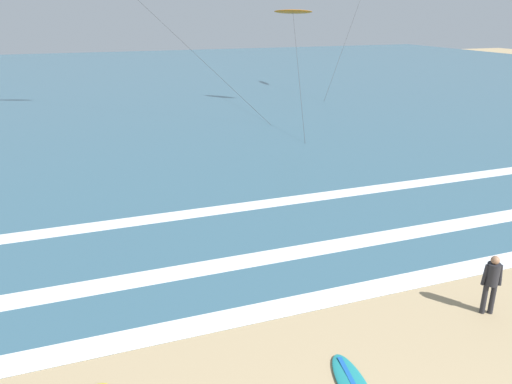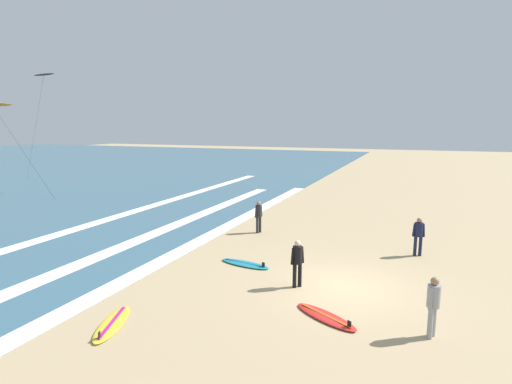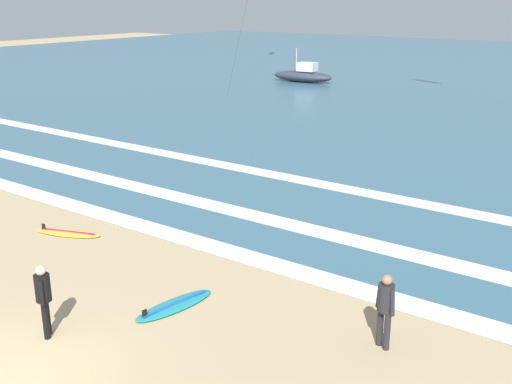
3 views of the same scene
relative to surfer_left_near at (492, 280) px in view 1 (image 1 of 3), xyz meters
name	(u,v)px [view 1 (image 1 of 3)]	position (x,y,z in m)	size (l,w,h in m)	color
ocean_surface	(110,84)	(-5.30, 46.58, -0.95)	(140.00, 90.00, 0.01)	#386075
wave_foam_shoreline	(279,308)	(-4.86, 1.98, -0.94)	(38.69, 0.82, 0.01)	white
wave_foam_mid_break	(220,265)	(-5.64, 4.72, -0.94)	(36.72, 0.87, 0.01)	white
wave_foam_outer_break	(227,209)	(-4.08, 9.00, -0.94)	(49.71, 0.85, 0.01)	white
surfer_left_near	(492,280)	(0.00, 0.00, 0.00)	(0.50, 0.32, 1.60)	#232328
kite_orange_high_right	(293,12)	(7.37, 28.75, 6.14)	(5.61, 13.11, 7.37)	orange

